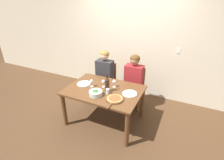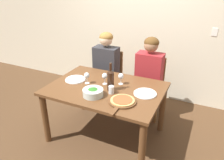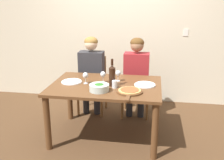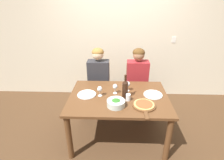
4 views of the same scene
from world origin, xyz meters
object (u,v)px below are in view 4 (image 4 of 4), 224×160
Objects in this scene: wine_glass_right at (128,85)px; wine_glass_centre at (115,87)px; wine_bottle at (125,89)px; person_man at (137,75)px; dinner_plate_left at (87,94)px; chair_left at (99,85)px; wine_glass_left at (100,89)px; dinner_plate_right at (153,95)px; chair_right at (136,85)px; broccoli_bowl at (116,103)px; person_woman at (98,75)px; pizza_on_board at (144,105)px; water_tumbler at (128,97)px.

wine_glass_centre is (-0.19, -0.09, 0.00)m from wine_glass_right.
wine_bottle is at bearing -39.90° from wine_glass_centre.
dinner_plate_left is at bearing -138.74° from person_man.
wine_glass_right is at bearing 24.89° from wine_glass_centre.
chair_left is 0.90m from wine_glass_left.
wine_glass_centre is (-0.55, 0.03, 0.10)m from dinner_plate_right.
dinner_plate_right is (0.16, -0.68, -0.00)m from person_man.
wine_bottle is 2.31× the size of wine_glass_left.
broccoli_bowl is at bearing -109.08° from chair_right.
person_woman is 0.70m from person_man.
chair_right is 0.72× the size of person_woman.
wine_glass_right reaches higher than dinner_plate_left.
broccoli_bowl is 1.58× the size of wine_glass_right.
wine_glass_right is (0.05, 0.20, -0.04)m from wine_bottle.
water_tumbler is at bearing 144.90° from pizza_on_board.
person_woman is at bearing -90.00° from chair_left.
person_woman is 8.20× the size of wine_glass_right.
pizza_on_board reaches higher than dinner_plate_left.
dinner_plate_left is at bearing -166.18° from wine_glass_right.
chair_right is 0.77m from wine_glass_right.
dinner_plate_right is 1.79× the size of wine_glass_left.
wine_glass_centre reaches higher than pizza_on_board.
wine_glass_left is at bearing -83.22° from chair_left.
dinner_plate_left is 0.22m from wine_glass_left.
person_man is 0.60m from wine_glass_right.
wine_glass_right reaches higher than broccoli_bowl.
wine_glass_left reaches higher than dinner_plate_right.
person_woman is 8.20× the size of wine_glass_centre.
chair_left is 0.72× the size of person_woman.
water_tumbler is at bearing -104.10° from person_man.
dinner_plate_right is at bearing 1.62° from dinner_plate_left.
broccoli_bowl is 0.53× the size of pizza_on_board.
chair_right is 0.72× the size of person_man.
broccoli_bowl is at bearing -111.01° from person_man.
person_woman is at bearing 180.00° from person_man.
dinner_plate_right is 2.87× the size of water_tumbler.
wine_glass_left is (-0.61, -0.72, 0.09)m from person_man.
person_man is at bearing 103.23° from dinner_plate_right.
water_tumbler is at bearing -59.07° from person_woman.
person_woman is at bearing 125.69° from pizza_on_board.
person_woman is 2.77× the size of pizza_on_board.
broccoli_bowl is 0.51m from dinner_plate_left.
chair_right reaches higher than wine_glass_right.
water_tumbler is at bearing -58.49° from wine_bottle.
wine_glass_centre is (0.31, -0.64, 0.09)m from person_woman.
broccoli_bowl is at bearing -87.02° from wine_glass_centre.
person_woman is at bearing 108.82° from broccoli_bowl.
wine_glass_left is at bearing -159.64° from wine_glass_centre.
wine_glass_left is (-0.76, -0.05, 0.10)m from dinner_plate_right.
person_man is 8.20× the size of wine_glass_centre.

